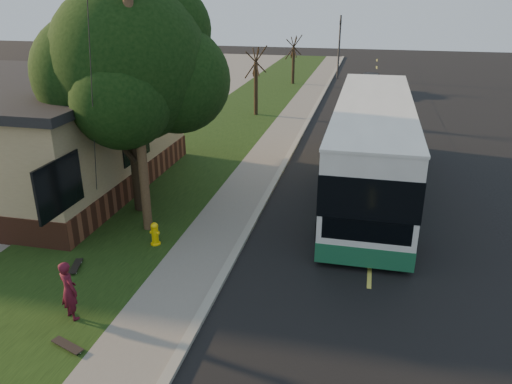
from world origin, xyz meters
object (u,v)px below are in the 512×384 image
(utility_pole, at_px, (136,92))
(skateboard_spare, at_px, (67,345))
(transit_bus, at_px, (372,144))
(dumpster, at_px, (83,143))
(traffic_signal, at_px, (339,43))
(distant_car, at_px, (369,83))
(leafy_tree, at_px, (132,66))
(skateboarder, at_px, (69,290))
(bare_tree_far, at_px, (293,60))
(skateboard_main, at_px, (76,266))
(bare_tree_near, at_px, (256,82))
(fire_hydrant, at_px, (155,234))

(utility_pole, height_order, skateboard_spare, utility_pole)
(transit_bus, relative_size, dumpster, 7.04)
(traffic_signal, xyz_separation_m, distant_car, (2.96, -6.71, -2.36))
(leafy_tree, bearing_deg, skateboarder, -80.24)
(utility_pole, relative_size, bare_tree_far, 2.25)
(skateboard_spare, height_order, distant_car, distant_car)
(distant_car, bearing_deg, skateboard_main, -100.52)
(traffic_signal, bearing_deg, bare_tree_far, -131.19)
(utility_pole, distance_m, bare_tree_near, 17.19)
(skateboard_main, bearing_deg, traffic_signal, 82.48)
(bare_tree_near, bearing_deg, skateboard_spare, -87.56)
(dumpster, bearing_deg, transit_bus, -4.40)
(bare_tree_near, bearing_deg, fire_hydrant, -87.14)
(skateboard_main, bearing_deg, transit_bus, 45.83)
(traffic_signal, xyz_separation_m, skateboard_main, (-4.74, -35.89, -3.03))
(traffic_signal, relative_size, distant_car, 1.17)
(bare_tree_far, height_order, dumpster, bare_tree_far)
(bare_tree_far, bearing_deg, skateboarder, -90.05)
(fire_hydrant, xyz_separation_m, bare_tree_far, (-0.40, 30.00, 1.57))
(skateboard_spare, bearing_deg, bare_tree_near, 92.44)
(utility_pole, height_order, traffic_signal, utility_pole)
(utility_pole, xyz_separation_m, skateboard_main, (-0.93, -2.88, -4.50))
(skateboard_main, height_order, dumpster, dumpster)
(leafy_tree, xyz_separation_m, skateboarder, (1.14, -6.64, -4.33))
(leafy_tree, distance_m, skateboard_main, 6.78)
(fire_hydrant, xyz_separation_m, distant_car, (6.06, 27.29, 0.37))
(traffic_signal, bearing_deg, skateboarder, -95.31)
(bare_tree_far, bearing_deg, traffic_signal, 48.81)
(fire_hydrant, relative_size, skateboard_main, 0.84)
(bare_tree_near, distance_m, dumpster, 12.22)
(transit_bus, xyz_separation_m, skateboard_spare, (-6.33, -11.43, -1.78))
(transit_bus, xyz_separation_m, distant_car, (-0.35, 20.89, -1.11))
(fire_hydrant, relative_size, skateboarder, 0.48)
(transit_bus, xyz_separation_m, skateboard_main, (-8.04, -8.28, -1.78))
(leafy_tree, relative_size, dumpster, 4.13)
(fire_hydrant, distance_m, traffic_signal, 34.25)
(bare_tree_near, height_order, transit_bus, bare_tree_near)
(skateboard_spare, bearing_deg, dumpster, 119.14)
(leafy_tree, relative_size, transit_bus, 0.59)
(fire_hydrant, relative_size, bare_tree_near, 0.17)
(bare_tree_far, bearing_deg, bare_tree_near, -92.39)
(bare_tree_near, relative_size, skateboard_spare, 4.83)
(utility_pole, xyz_separation_m, skateboarder, (0.28, -4.99, -3.79))
(traffic_signal, distance_m, dumpster, 28.49)
(skateboarder, distance_m, skateboard_spare, 1.36)
(transit_bus, xyz_separation_m, skateboarder, (-6.84, -10.39, -1.07))
(transit_bus, height_order, skateboard_main, transit_bus)
(utility_pole, relative_size, distant_car, 1.93)
(traffic_signal, xyz_separation_m, transit_bus, (3.31, -27.60, -1.25))
(bare_tree_near, relative_size, transit_bus, 0.32)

